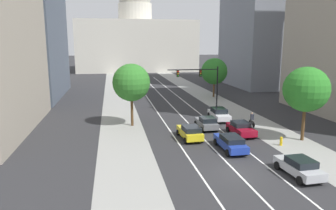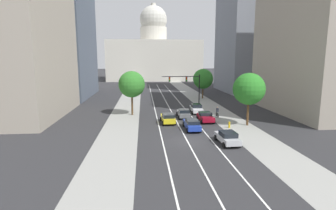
{
  "view_description": "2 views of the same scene",
  "coord_description": "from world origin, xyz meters",
  "px_view_note": "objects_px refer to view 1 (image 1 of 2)",
  "views": [
    {
      "loc": [
        -9.26,
        -21.2,
        9.8
      ],
      "look_at": [
        -2.33,
        17.0,
        2.12
      ],
      "focal_mm": 33.57,
      "sensor_mm": 36.0,
      "label": 1
    },
    {
      "loc": [
        -5.0,
        -29.41,
        9.42
      ],
      "look_at": [
        -1.01,
        13.67,
        1.97
      ],
      "focal_mm": 28.55,
      "sensor_mm": 36.0,
      "label": 2
    }
  ],
  "objects_px": {
    "car_white": "(219,114)",
    "traffic_signal_mast": "(202,79)",
    "car_crimson": "(241,128)",
    "fire_hydrant": "(281,141)",
    "street_tree_mid_right": "(214,71)",
    "car_yellow": "(190,132)",
    "car_silver": "(299,167)",
    "street_tree_far_right": "(306,89)",
    "car_blue": "(231,142)",
    "street_tree_mid_left": "(131,83)",
    "car_gray": "(207,122)",
    "cyclist": "(252,120)",
    "capitol_building": "(136,40)"
  },
  "relations": [
    {
      "from": "traffic_signal_mast",
      "to": "street_tree_mid_left",
      "type": "xyz_separation_m",
      "value": [
        -10.65,
        -6.92,
        0.54
      ]
    },
    {
      "from": "car_blue",
      "to": "car_silver",
      "type": "relative_size",
      "value": 1.12
    },
    {
      "from": "car_blue",
      "to": "traffic_signal_mast",
      "type": "distance_m",
      "value": 18.03
    },
    {
      "from": "car_crimson",
      "to": "traffic_signal_mast",
      "type": "distance_m",
      "value": 13.68
    },
    {
      "from": "car_gray",
      "to": "car_blue",
      "type": "xyz_separation_m",
      "value": [
        0.0,
        -7.51,
        -0.0
      ]
    },
    {
      "from": "car_gray",
      "to": "car_silver",
      "type": "relative_size",
      "value": 0.99
    },
    {
      "from": "car_gray",
      "to": "street_tree_mid_left",
      "type": "bearing_deg",
      "value": 70.77
    },
    {
      "from": "cyclist",
      "to": "street_tree_mid_left",
      "type": "distance_m",
      "value": 14.98
    },
    {
      "from": "capitol_building",
      "to": "street_tree_mid_right",
      "type": "distance_m",
      "value": 63.63
    },
    {
      "from": "car_yellow",
      "to": "car_silver",
      "type": "xyz_separation_m",
      "value": [
        5.77,
        -10.38,
        -0.03
      ]
    },
    {
      "from": "car_white",
      "to": "car_crimson",
      "type": "bearing_deg",
      "value": -177.83
    },
    {
      "from": "car_crimson",
      "to": "car_blue",
      "type": "xyz_separation_m",
      "value": [
        -2.88,
        -4.36,
        -0.01
      ]
    },
    {
      "from": "capitol_building",
      "to": "street_tree_mid_left",
      "type": "relative_size",
      "value": 5.49
    },
    {
      "from": "car_yellow",
      "to": "street_tree_mid_right",
      "type": "height_order",
      "value": "street_tree_mid_right"
    },
    {
      "from": "car_white",
      "to": "street_tree_far_right",
      "type": "height_order",
      "value": "street_tree_far_right"
    },
    {
      "from": "street_tree_mid_right",
      "to": "street_tree_mid_left",
      "type": "height_order",
      "value": "street_tree_mid_left"
    },
    {
      "from": "car_yellow",
      "to": "street_tree_mid_left",
      "type": "bearing_deg",
      "value": 37.83
    },
    {
      "from": "car_crimson",
      "to": "street_tree_mid_right",
      "type": "height_order",
      "value": "street_tree_mid_right"
    },
    {
      "from": "street_tree_mid_right",
      "to": "street_tree_mid_left",
      "type": "relative_size",
      "value": 0.96
    },
    {
      "from": "car_white",
      "to": "street_tree_mid_left",
      "type": "distance_m",
      "value": 12.15
    },
    {
      "from": "car_yellow",
      "to": "cyclist",
      "type": "bearing_deg",
      "value": -69.37
    },
    {
      "from": "car_white",
      "to": "fire_hydrant",
      "type": "distance_m",
      "value": 11.34
    },
    {
      "from": "car_white",
      "to": "car_crimson",
      "type": "distance_m",
      "value": 7.06
    },
    {
      "from": "car_white",
      "to": "traffic_signal_mast",
      "type": "bearing_deg",
      "value": 8.18
    },
    {
      "from": "car_silver",
      "to": "cyclist",
      "type": "xyz_separation_m",
      "value": [
        2.73,
        13.95,
        0.1
      ]
    },
    {
      "from": "street_tree_mid_right",
      "to": "car_silver",
      "type": "bearing_deg",
      "value": -98.07
    },
    {
      "from": "car_crimson",
      "to": "street_tree_mid_left",
      "type": "distance_m",
      "value": 13.61
    },
    {
      "from": "car_gray",
      "to": "street_tree_mid_right",
      "type": "xyz_separation_m",
      "value": [
        7.84,
        20.99,
        3.97
      ]
    },
    {
      "from": "traffic_signal_mast",
      "to": "street_tree_mid_left",
      "type": "distance_m",
      "value": 12.71
    },
    {
      "from": "car_gray",
      "to": "car_yellow",
      "type": "distance_m",
      "value": 4.57
    },
    {
      "from": "traffic_signal_mast",
      "to": "fire_hydrant",
      "type": "bearing_deg",
      "value": -79.82
    },
    {
      "from": "car_gray",
      "to": "street_tree_far_right",
      "type": "xyz_separation_m",
      "value": [
        8.37,
        -5.93,
        4.51
      ]
    },
    {
      "from": "car_yellow",
      "to": "car_white",
      "type": "bearing_deg",
      "value": -39.82
    },
    {
      "from": "car_white",
      "to": "car_silver",
      "type": "xyz_separation_m",
      "value": [
        0.0,
        -17.85,
        -0.05
      ]
    },
    {
      "from": "car_crimson",
      "to": "street_tree_mid_right",
      "type": "xyz_separation_m",
      "value": [
        4.96,
        24.14,
        3.96
      ]
    },
    {
      "from": "car_crimson",
      "to": "street_tree_mid_left",
      "type": "height_order",
      "value": "street_tree_mid_left"
    },
    {
      "from": "car_blue",
      "to": "traffic_signal_mast",
      "type": "xyz_separation_m",
      "value": [
        2.25,
        17.45,
        3.93
      ]
    },
    {
      "from": "car_gray",
      "to": "cyclist",
      "type": "bearing_deg",
      "value": -89.26
    },
    {
      "from": "fire_hydrant",
      "to": "street_tree_far_right",
      "type": "bearing_deg",
      "value": 21.88
    },
    {
      "from": "car_gray",
      "to": "car_crimson",
      "type": "xyz_separation_m",
      "value": [
        2.88,
        -3.15,
        0.01
      ]
    },
    {
      "from": "car_yellow",
      "to": "traffic_signal_mast",
      "type": "xyz_separation_m",
      "value": [
        5.13,
        13.5,
        3.91
      ]
    },
    {
      "from": "car_white",
      "to": "street_tree_mid_left",
      "type": "xyz_separation_m",
      "value": [
        -11.28,
        -0.88,
        4.43
      ]
    },
    {
      "from": "cyclist",
      "to": "car_crimson",
      "type": "bearing_deg",
      "value": 140.91
    },
    {
      "from": "capitol_building",
      "to": "street_tree_mid_left",
      "type": "xyz_separation_m",
      "value": [
        -6.95,
        -80.62,
        -5.58
      ]
    },
    {
      "from": "capitol_building",
      "to": "car_silver",
      "type": "distance_m",
      "value": 98.2
    },
    {
      "from": "fire_hydrant",
      "to": "street_tree_mid_left",
      "type": "xyz_separation_m",
      "value": [
        -13.72,
        10.18,
        4.76
      ]
    },
    {
      "from": "street_tree_mid_left",
      "to": "car_yellow",
      "type": "bearing_deg",
      "value": -50.03
    },
    {
      "from": "car_white",
      "to": "capitol_building",
      "type": "bearing_deg",
      "value": 5.29
    },
    {
      "from": "car_gray",
      "to": "street_tree_mid_right",
      "type": "height_order",
      "value": "street_tree_mid_right"
    },
    {
      "from": "car_yellow",
      "to": "street_tree_mid_right",
      "type": "distance_m",
      "value": 27.07
    }
  ]
}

